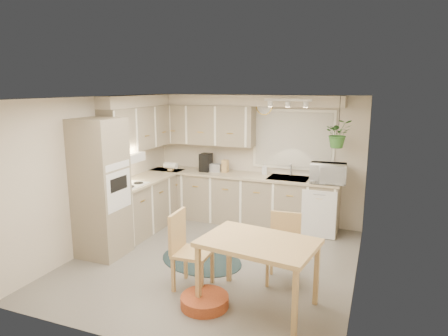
{
  "coord_description": "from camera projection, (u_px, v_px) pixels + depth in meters",
  "views": [
    {
      "loc": [
        2.17,
        -5.1,
        2.56
      ],
      "look_at": [
        -0.05,
        0.55,
        1.31
      ],
      "focal_mm": 32.0,
      "sensor_mm": 36.0,
      "label": 1
    }
  ],
  "objects": [
    {
      "name": "floor",
      "position": [
        214.0,
        261.0,
        5.94
      ],
      "size": [
        4.2,
        4.2,
        0.0
      ],
      "primitive_type": "plane",
      "color": "slate",
      "rests_on": "ground"
    },
    {
      "name": "ceiling",
      "position": [
        213.0,
        98.0,
        5.46
      ],
      "size": [
        4.2,
        4.2,
        0.0
      ],
      "primitive_type": "plane",
      "color": "white",
      "rests_on": "wall_back"
    },
    {
      "name": "wall_back",
      "position": [
        256.0,
        158.0,
        7.61
      ],
      "size": [
        4.0,
        0.04,
        2.4
      ],
      "primitive_type": "cube",
      "color": "beige",
      "rests_on": "floor"
    },
    {
      "name": "wall_front",
      "position": [
        127.0,
        232.0,
        3.79
      ],
      "size": [
        4.0,
        0.04,
        2.4
      ],
      "primitive_type": "cube",
      "color": "beige",
      "rests_on": "floor"
    },
    {
      "name": "wall_left",
      "position": [
        99.0,
        172.0,
        6.42
      ],
      "size": [
        0.04,
        4.2,
        2.4
      ],
      "primitive_type": "cube",
      "color": "beige",
      "rests_on": "floor"
    },
    {
      "name": "wall_right",
      "position": [
        360.0,
        197.0,
        4.98
      ],
      "size": [
        0.04,
        4.2,
        2.4
      ],
      "primitive_type": "cube",
      "color": "beige",
      "rests_on": "floor"
    },
    {
      "name": "base_cab_left",
      "position": [
        146.0,
        204.0,
        7.26
      ],
      "size": [
        0.6,
        1.85,
        0.9
      ],
      "primitive_type": "cube",
      "color": "gray",
      "rests_on": "floor"
    },
    {
      "name": "base_cab_back",
      "position": [
        241.0,
        199.0,
        7.56
      ],
      "size": [
        3.6,
        0.6,
        0.9
      ],
      "primitive_type": "cube",
      "color": "gray",
      "rests_on": "floor"
    },
    {
      "name": "counter_left",
      "position": [
        146.0,
        179.0,
        7.16
      ],
      "size": [
        0.64,
        1.89,
        0.04
      ],
      "primitive_type": "cube",
      "color": "#BDAC8A",
      "rests_on": "base_cab_left"
    },
    {
      "name": "counter_back",
      "position": [
        241.0,
        175.0,
        7.46
      ],
      "size": [
        3.64,
        0.64,
        0.04
      ],
      "primitive_type": "cube",
      "color": "#BDAC8A",
      "rests_on": "base_cab_back"
    },
    {
      "name": "oven_stack",
      "position": [
        101.0,
        188.0,
        5.99
      ],
      "size": [
        0.65,
        0.65,
        2.1
      ],
      "primitive_type": "cube",
      "color": "gray",
      "rests_on": "floor"
    },
    {
      "name": "wall_oven_face",
      "position": [
        119.0,
        190.0,
        5.87
      ],
      "size": [
        0.02,
        0.56,
        0.58
      ],
      "primitive_type": "cube",
      "color": "silver",
      "rests_on": "oven_stack"
    },
    {
      "name": "upper_cab_left",
      "position": [
        141.0,
        128.0,
        7.14
      ],
      "size": [
        0.35,
        2.0,
        0.75
      ],
      "primitive_type": "cube",
      "color": "gray",
      "rests_on": "wall_left"
    },
    {
      "name": "upper_cab_back",
      "position": [
        204.0,
        125.0,
        7.69
      ],
      "size": [
        2.0,
        0.35,
        0.75
      ],
      "primitive_type": "cube",
      "color": "gray",
      "rests_on": "wall_back"
    },
    {
      "name": "soffit_left",
      "position": [
        139.0,
        101.0,
        7.05
      ],
      "size": [
        0.3,
        2.0,
        0.2
      ],
      "primitive_type": "cube",
      "color": "beige",
      "rests_on": "wall_left"
    },
    {
      "name": "soffit_back",
      "position": [
        244.0,
        100.0,
        7.33
      ],
      "size": [
        3.6,
        0.3,
        0.2
      ],
      "primitive_type": "cube",
      "color": "beige",
      "rests_on": "wall_back"
    },
    {
      "name": "cooktop",
      "position": [
        127.0,
        185.0,
        6.63
      ],
      "size": [
        0.52,
        0.58,
        0.02
      ],
      "primitive_type": "cube",
      "color": "silver",
      "rests_on": "counter_left"
    },
    {
      "name": "range_hood",
      "position": [
        125.0,
        158.0,
        6.54
      ],
      "size": [
        0.4,
        0.6,
        0.14
      ],
      "primitive_type": "cube",
      "color": "silver",
      "rests_on": "upper_cab_left"
    },
    {
      "name": "window_blinds",
      "position": [
        293.0,
        140.0,
        7.26
      ],
      "size": [
        1.4,
        0.02,
        1.0
      ],
      "primitive_type": "cube",
      "color": "beige",
      "rests_on": "wall_back"
    },
    {
      "name": "window_frame",
      "position": [
        293.0,
        140.0,
        7.26
      ],
      "size": [
        1.5,
        0.02,
        1.1
      ],
      "primitive_type": "cube",
      "color": "white",
      "rests_on": "wall_back"
    },
    {
      "name": "sink",
      "position": [
        288.0,
        180.0,
        7.15
      ],
      "size": [
        0.7,
        0.48,
        0.1
      ],
      "primitive_type": "cube",
      "color": "#ACAEB4",
      "rests_on": "counter_back"
    },
    {
      "name": "dishwasher_front",
      "position": [
        318.0,
        214.0,
        6.75
      ],
      "size": [
        0.58,
        0.02,
        0.83
      ],
      "primitive_type": "cube",
      "color": "silver",
      "rests_on": "base_cab_back"
    },
    {
      "name": "track_light_bar",
      "position": [
        288.0,
        100.0,
        6.63
      ],
      "size": [
        0.8,
        0.04,
        0.04
      ],
      "primitive_type": "cube",
      "color": "silver",
      "rests_on": "ceiling"
    },
    {
      "name": "wall_clock",
      "position": [
        264.0,
        107.0,
        7.34
      ],
      "size": [
        0.3,
        0.03,
        0.3
      ],
      "primitive_type": "cylinder",
      "rotation": [
        1.57,
        0.0,
        0.0
      ],
      "color": "gold",
      "rests_on": "wall_back"
    },
    {
      "name": "dining_table",
      "position": [
        258.0,
        273.0,
        4.67
      ],
      "size": [
        1.41,
        1.04,
        0.82
      ],
      "primitive_type": "cube",
      "rotation": [
        0.0,
        0.0,
        -0.14
      ],
      "color": "tan",
      "rests_on": "floor"
    },
    {
      "name": "chair_left",
      "position": [
        193.0,
        251.0,
        5.08
      ],
      "size": [
        0.49,
        0.49,
        1.0
      ],
      "primitive_type": "cube",
      "rotation": [
        0.0,
        0.0,
        -1.52
      ],
      "color": "tan",
      "rests_on": "floor"
    },
    {
      "name": "chair_back",
      "position": [
        283.0,
        250.0,
        5.22
      ],
      "size": [
        0.47,
        0.47,
        0.91
      ],
      "primitive_type": "cube",
      "rotation": [
        0.0,
        0.0,
        3.24
      ],
      "color": "tan",
      "rests_on": "floor"
    },
    {
      "name": "braided_rug",
      "position": [
        201.0,
        260.0,
        5.97
      ],
      "size": [
        1.55,
        1.34,
        0.01
      ],
      "primitive_type": "ellipsoid",
      "rotation": [
        0.0,
        0.0,
        -0.31
      ],
      "color": "black",
      "rests_on": "floor"
    },
    {
      "name": "pet_bed",
      "position": [
        205.0,
        301.0,
        4.71
      ],
      "size": [
        0.68,
        0.68,
        0.13
      ],
      "primitive_type": "cylinder",
      "rotation": [
        0.0,
        0.0,
        -0.21
      ],
      "color": "#B04E23",
      "rests_on": "floor"
    },
    {
      "name": "microwave",
      "position": [
        328.0,
        171.0,
        6.76
      ],
      "size": [
        0.62,
        0.38,
        0.4
      ],
      "primitive_type": "imported",
      "rotation": [
        0.0,
        0.0,
        0.09
      ],
      "color": "silver",
      "rests_on": "counter_back"
    },
    {
      "name": "soap_bottle",
      "position": [
        265.0,
        172.0,
        7.44
      ],
      "size": [
        0.12,
        0.21,
        0.09
      ],
      "primitive_type": "imported",
      "rotation": [
        0.0,
        0.0,
        0.17
      ],
      "color": "silver",
      "rests_on": "counter_back"
    },
    {
      "name": "hanging_plant",
      "position": [
        338.0,
        137.0,
        6.59
      ],
      "size": [
        0.55,
        0.58,
        0.37
      ],
      "primitive_type": "imported",
      "rotation": [
        0.0,
        0.0,
        0.31
      ],
      "color": "#336A2A",
      "rests_on": "ceiling"
    },
    {
      "name": "coffee_maker",
      "position": [
        206.0,
        162.0,
        7.69
      ],
      "size": [
        0.2,
        0.24,
        0.35
      ],
      "primitive_type": "cube",
      "rotation": [
        0.0,
        0.0,
        -0.02
      ],
      "color": "black",
      "rests_on": "counter_back"
    },
    {
      "name": "toaster",
      "position": [
        215.0,
        168.0,
        7.66
      ],
      "size": [
        0.26,
        0.16,
        0.16
      ],
      "primitive_type": "cube",
      "rotation": [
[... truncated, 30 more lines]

